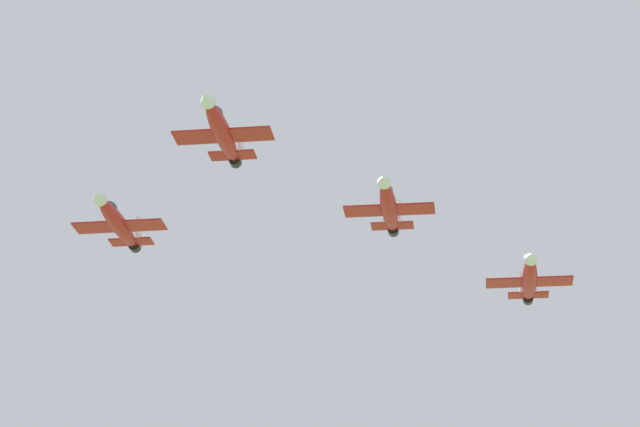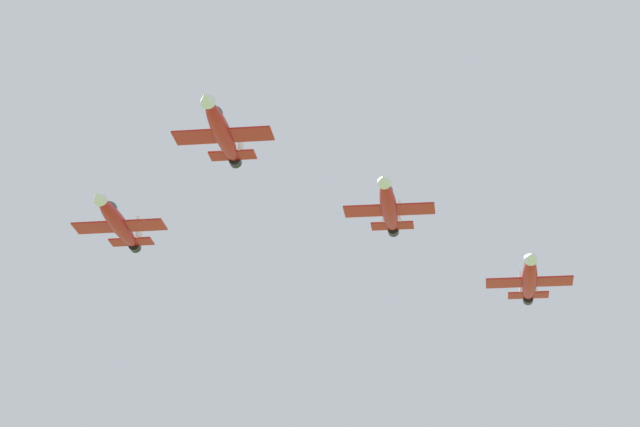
% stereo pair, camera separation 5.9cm
% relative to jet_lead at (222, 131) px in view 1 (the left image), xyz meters
% --- Properties ---
extents(jet_lead, '(17.60, 11.24, 3.75)m').
position_rel_jet_lead_xyz_m(jet_lead, '(0.00, 0.00, 0.00)').
color(jet_lead, red).
extents(jet_left_wingman, '(17.62, 11.22, 3.75)m').
position_rel_jet_lead_xyz_m(jet_left_wingman, '(14.43, -20.63, -1.91)').
color(jet_left_wingman, red).
extents(jet_right_wingman, '(18.15, 11.61, 3.87)m').
position_rel_jet_lead_xyz_m(jet_right_wingman, '(22.68, 10.92, -2.39)').
color(jet_right_wingman, red).
extents(jet_left_outer, '(18.20, 11.58, 3.87)m').
position_rel_jet_lead_xyz_m(jet_left_outer, '(28.87, -41.25, -5.13)').
color(jet_left_outer, red).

